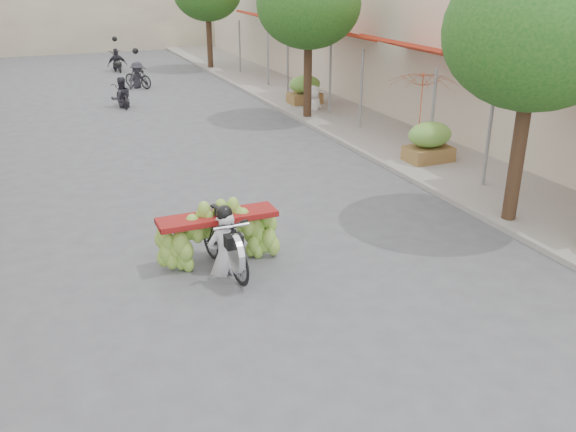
{
  "coord_description": "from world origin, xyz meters",
  "views": [
    {
      "loc": [
        -3.24,
        -4.91,
        4.9
      ],
      "look_at": [
        0.34,
        3.65,
        1.1
      ],
      "focal_mm": 38.0,
      "sensor_mm": 36.0,
      "label": 1
    }
  ],
  "objects": [
    {
      "name": "pedestrian",
      "position": [
        6.03,
        14.88,
        0.98
      ],
      "size": [
        0.95,
        0.71,
        1.72
      ],
      "rotation": [
        0.0,
        0.0,
        3.41
      ],
      "color": "white",
      "rests_on": "ground"
    },
    {
      "name": "banana_motorbike",
      "position": [
        -0.6,
        4.33,
        0.7
      ],
      "size": [
        2.2,
        1.97,
        2.1
      ],
      "color": "black",
      "rests_on": "ground"
    },
    {
      "name": "street_tree_near",
      "position": [
        5.4,
        4.0,
        3.78
      ],
      "size": [
        3.4,
        3.4,
        5.25
      ],
      "color": "#3A2719",
      "rests_on": "ground"
    },
    {
      "name": "bg_motorbike_c",
      "position": [
        0.9,
        27.27,
        0.78
      ],
      "size": [
        0.99,
        1.71,
        1.95
      ],
      "color": "black",
      "rests_on": "ground"
    },
    {
      "name": "bg_motorbike_b",
      "position": [
        1.05,
        22.17,
        0.86
      ],
      "size": [
        1.27,
        1.58,
        1.95
      ],
      "color": "black",
      "rests_on": "ground"
    },
    {
      "name": "bg_motorbike_a",
      "position": [
        -0.19,
        18.5,
        0.78
      ],
      "size": [
        0.83,
        1.49,
        1.95
      ],
      "color": "black",
      "rests_on": "ground"
    },
    {
      "name": "ground",
      "position": [
        0.0,
        0.0,
        0.0
      ],
      "size": [
        120.0,
        120.0,
        0.0
      ],
      "primitive_type": "plane",
      "color": "#505155",
      "rests_on": "ground"
    },
    {
      "name": "produce_crate_far",
      "position": [
        6.2,
        16.0,
        0.71
      ],
      "size": [
        1.2,
        0.88,
        1.16
      ],
      "color": "brown",
      "rests_on": "ground"
    },
    {
      "name": "street_tree_mid",
      "position": [
        5.4,
        14.0,
        3.78
      ],
      "size": [
        3.4,
        3.4,
        5.25
      ],
      "color": "#3A2719",
      "rests_on": "ground"
    },
    {
      "name": "sidewalk_right",
      "position": [
        7.0,
        15.0,
        0.06
      ],
      "size": [
        4.0,
        60.0,
        0.12
      ],
      "primitive_type": "cube",
      "color": "gray",
      "rests_on": "ground"
    },
    {
      "name": "shophouse_row_right",
      "position": [
        11.99,
        14.0,
        3.0
      ],
      "size": [
        9.77,
        40.0,
        6.0
      ],
      "color": "beige",
      "rests_on": "ground"
    },
    {
      "name": "produce_crate_mid",
      "position": [
        6.2,
        8.0,
        0.71
      ],
      "size": [
        1.2,
        0.88,
        1.16
      ],
      "color": "brown",
      "rests_on": "ground"
    },
    {
      "name": "market_umbrella",
      "position": [
        6.09,
        8.34,
        2.43
      ],
      "size": [
        2.36,
        2.36,
        1.66
      ],
      "rotation": [
        0.0,
        0.0,
        -0.37
      ],
      "color": "#B54118",
      "rests_on": "ground"
    }
  ]
}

